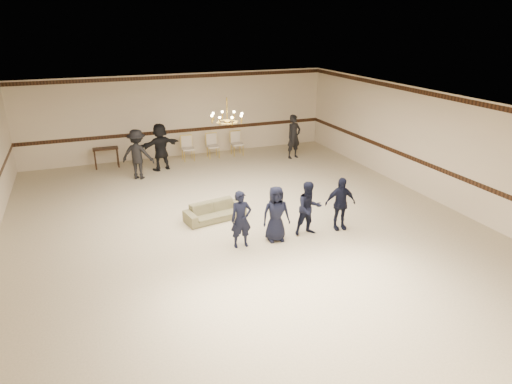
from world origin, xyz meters
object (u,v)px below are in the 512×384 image
chandelier (227,110)px  boy_a (241,219)px  adult_mid (160,147)px  banquet_chair_left (188,149)px  banquet_chair_right (237,144)px  boy_b (276,214)px  console_table (106,158)px  banquet_chair_mid (213,146)px  adult_right (294,137)px  boy_c (309,209)px  adult_left (137,154)px  settee (215,211)px  boy_d (340,204)px

chandelier → boy_a: bearing=-100.8°
adult_mid → banquet_chair_left: size_ratio=1.82×
boy_a → adult_mid: adult_mid is taller
adult_mid → banquet_chair_right: size_ratio=1.82×
boy_b → console_table: 8.37m
boy_b → banquet_chair_left: size_ratio=1.49×
adult_mid → console_table: 2.13m
boy_b → banquet_chair_mid: (0.58, 7.43, -0.23)m
adult_right → banquet_chair_mid: 3.18m
boy_c → adult_right: 6.78m
console_table → adult_mid: bearing=-26.7°
chandelier → adult_mid: chandelier is taller
boy_b → adult_left: adult_left is taller
boy_a → boy_b: 0.90m
console_table → banquet_chair_mid: bearing=-1.5°
boy_b → adult_left: size_ratio=0.82×
settee → banquet_chair_mid: banquet_chair_mid is taller
settee → banquet_chair_right: banquet_chair_right is taller
chandelier → banquet_chair_mid: (1.06, 5.21, -2.41)m
banquet_chair_left → console_table: 3.01m
boy_a → boy_d: 2.70m
boy_a → banquet_chair_mid: bearing=81.6°
chandelier → settee: chandelier is taller
boy_a → settee: bearing=97.7°
adult_left → adult_mid: 1.14m
settee → adult_right: adult_right is taller
banquet_chair_right → console_table: (-5.00, 0.20, -0.10)m
settee → banquet_chair_mid: 5.94m
boy_b → boy_a: bearing=-174.4°
boy_c → banquet_chair_mid: 7.44m
adult_left → banquet_chair_right: size_ratio=1.82×
chandelier → adult_right: bearing=45.3°
settee → console_table: bearing=101.9°
banquet_chair_right → console_table: bearing=175.9°
adult_right → adult_left: bearing=168.2°
banquet_chair_mid → console_table: size_ratio=1.06×
banquet_chair_right → banquet_chair_mid: bearing=178.2°
chandelier → console_table: chandelier is taller
boy_b → console_table: bearing=119.8°
boy_d → adult_mid: 7.47m
chandelier → settee: 2.74m
boy_b → boy_d: size_ratio=1.00×
adult_right → console_table: 7.09m
adult_right → adult_mid: bearing=160.8°
chandelier → boy_c: size_ratio=0.67×
adult_left → banquet_chair_mid: 3.42m
boy_d → settee: 3.36m
boy_c → console_table: boy_c is taller
boy_a → chandelier: bearing=82.0°
boy_d → adult_mid: size_ratio=0.82×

